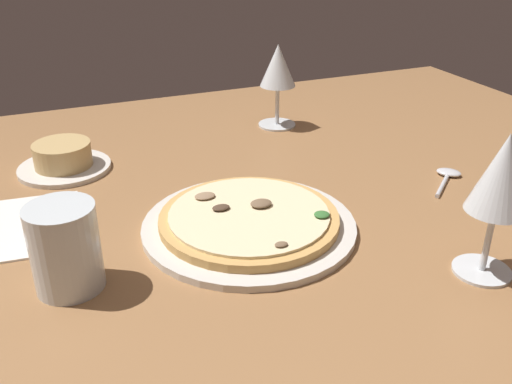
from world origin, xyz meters
TOP-DOWN VIEW (x-y plane):
  - dining_table at (0.00, 0.00)cm, footprint 150.00×110.00cm
  - pizza_main at (-5.92, -9.25)cm, footprint 29.35×29.35cm
  - ramekin_on_saucer at (-27.33, 21.06)cm, footprint 15.28×15.28cm
  - wine_glass_far at (14.91, 27.24)cm, footprint 7.53×7.53cm
  - wine_glass_near at (16.34, -29.66)cm, footprint 7.03×7.03cm
  - water_glass at (-30.01, -13.47)cm, footprint 7.90×7.90cm
  - paper_menu at (-34.10, 3.21)cm, footprint 15.36×18.98cm
  - spoon at (30.18, -6.49)cm, footprint 9.82×8.79cm

SIDE VIEW (x-z plane):
  - dining_table at x=0.00cm, z-range 0.00..4.00cm
  - paper_menu at x=-34.10cm, z-range 4.00..4.30cm
  - spoon at x=30.18cm, z-range 3.96..4.96cm
  - pizza_main at x=-5.92cm, z-range 3.49..6.85cm
  - ramekin_on_saucer at x=-27.33cm, z-range 3.58..8.39cm
  - water_glass at x=-30.01cm, z-range 3.42..13.86cm
  - wine_glass_far at x=14.91cm, z-range 7.31..23.76cm
  - wine_glass_near at x=16.34cm, z-range 7.52..25.48cm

